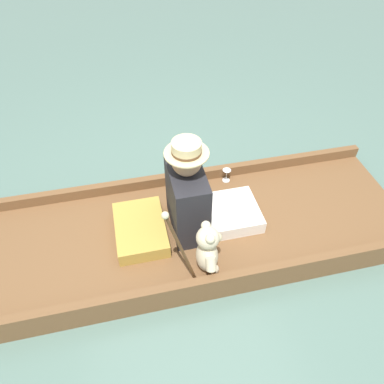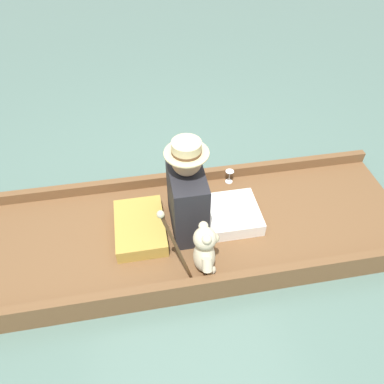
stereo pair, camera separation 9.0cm
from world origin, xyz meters
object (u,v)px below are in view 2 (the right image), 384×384
Objects in this scene: seated_person at (197,198)px; wine_glass at (230,174)px; teddy_bear at (205,251)px; walking_cane at (175,243)px.

seated_person is 0.58m from wine_glass.
seated_person is 1.89× the size of teddy_bear.
seated_person is 1.10× the size of walking_cane.
walking_cane is at bearing -68.00° from teddy_bear.
teddy_bear is at bearing -24.94° from wine_glass.
walking_cane reaches higher than wine_glass.
walking_cane is at bearing -36.18° from seated_person.
seated_person reaches higher than walking_cane.
walking_cane reaches higher than teddy_bear.
seated_person is at bearing -40.66° from wine_glass.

